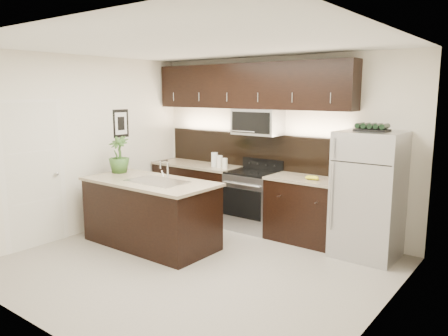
# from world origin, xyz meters

# --- Properties ---
(ground) EXTENTS (4.50, 4.50, 0.00)m
(ground) POSITION_xyz_m (0.00, 0.00, 0.00)
(ground) COLOR gray
(ground) RESTS_ON ground
(room_walls) EXTENTS (4.52, 4.02, 2.71)m
(room_walls) POSITION_xyz_m (-0.11, -0.04, 1.70)
(room_walls) COLOR silver
(room_walls) RESTS_ON ground
(counter_run) EXTENTS (3.51, 0.65, 0.94)m
(counter_run) POSITION_xyz_m (-0.46, 1.69, 0.47)
(counter_run) COLOR black
(counter_run) RESTS_ON ground
(upper_fixtures) EXTENTS (3.49, 0.40, 1.66)m
(upper_fixtures) POSITION_xyz_m (-0.43, 1.84, 2.14)
(upper_fixtures) COLOR black
(upper_fixtures) RESTS_ON counter_run
(island) EXTENTS (1.96, 0.96, 0.94)m
(island) POSITION_xyz_m (-1.00, 0.20, 0.47)
(island) COLOR black
(island) RESTS_ON ground
(sink_faucet) EXTENTS (0.84, 0.50, 0.28)m
(sink_faucet) POSITION_xyz_m (-0.85, 0.21, 0.96)
(sink_faucet) COLOR silver
(sink_faucet) RESTS_ON island
(refrigerator) EXTENTS (0.80, 0.72, 1.66)m
(refrigerator) POSITION_xyz_m (1.59, 1.63, 0.83)
(refrigerator) COLOR #B2B2B7
(refrigerator) RESTS_ON ground
(wine_rack) EXTENTS (0.41, 0.25, 0.10)m
(wine_rack) POSITION_xyz_m (1.59, 1.63, 1.71)
(wine_rack) COLOR black
(wine_rack) RESTS_ON refrigerator
(plant) EXTENTS (0.39, 0.39, 0.56)m
(plant) POSITION_xyz_m (-1.80, 0.33, 1.22)
(plant) COLOR #335923
(plant) RESTS_ON island
(canisters) EXTENTS (0.35, 0.15, 0.24)m
(canisters) POSITION_xyz_m (-0.89, 1.62, 1.04)
(canisters) COLOR silver
(canisters) RESTS_ON counter_run
(french_press) EXTENTS (0.12, 0.12, 0.34)m
(french_press) POSITION_xyz_m (1.17, 1.64, 1.07)
(french_press) COLOR silver
(french_press) RESTS_ON counter_run
(bananas) EXTENTS (0.21, 0.17, 0.06)m
(bananas) POSITION_xyz_m (0.75, 1.61, 0.97)
(bananas) COLOR yellow
(bananas) RESTS_ON counter_run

